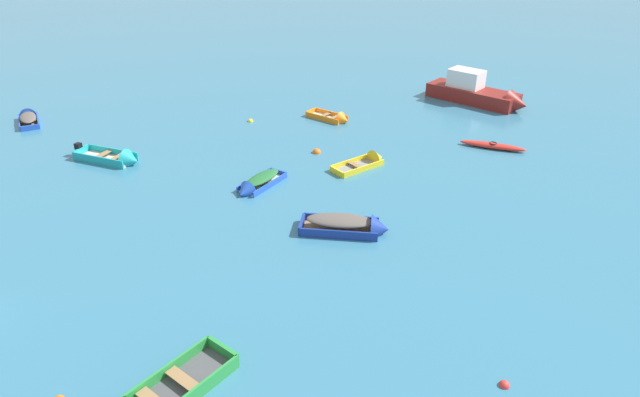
{
  "coord_description": "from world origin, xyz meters",
  "views": [
    {
      "loc": [
        -2.57,
        -2.56,
        11.49
      ],
      "look_at": [
        0.0,
        18.59,
        0.15
      ],
      "focal_mm": 30.38,
      "sensor_mm": 36.0,
      "label": 1
    }
  ],
  "objects_px": {
    "rowboat_blue_near_left": "(28,117)",
    "mooring_buoy_outer_edge": "(250,122)",
    "kayak_red_near_right": "(493,146)",
    "mooring_buoy_near_foreground": "(504,386)",
    "rowboat_blue_far_left": "(256,184)",
    "motor_launch_maroon_back_row_left": "(479,93)",
    "rowboat_deep_blue_far_back": "(355,226)",
    "rowboat_orange_back_row_center": "(337,119)",
    "mooring_buoy_central": "(317,153)",
    "rowboat_yellow_midfield_right": "(370,161)",
    "rowboat_turquoise_cluster_inner": "(118,159)"
  },
  "relations": [
    {
      "from": "rowboat_blue_near_left",
      "to": "rowboat_orange_back_row_center",
      "type": "height_order",
      "value": "rowboat_orange_back_row_center"
    },
    {
      "from": "rowboat_blue_far_left",
      "to": "mooring_buoy_near_foreground",
      "type": "height_order",
      "value": "rowboat_blue_far_left"
    },
    {
      "from": "rowboat_yellow_midfield_right",
      "to": "mooring_buoy_outer_edge",
      "type": "relative_size",
      "value": 8.89
    },
    {
      "from": "rowboat_blue_far_left",
      "to": "mooring_buoy_central",
      "type": "bearing_deg",
      "value": 49.73
    },
    {
      "from": "kayak_red_near_right",
      "to": "rowboat_deep_blue_far_back",
      "type": "bearing_deg",
      "value": -139.64
    },
    {
      "from": "rowboat_turquoise_cluster_inner",
      "to": "rowboat_blue_far_left",
      "type": "xyz_separation_m",
      "value": [
        6.99,
        -3.86,
        0.02
      ]
    },
    {
      "from": "rowboat_blue_near_left",
      "to": "mooring_buoy_outer_edge",
      "type": "bearing_deg",
      "value": -7.17
    },
    {
      "from": "rowboat_blue_near_left",
      "to": "rowboat_deep_blue_far_back",
      "type": "bearing_deg",
      "value": -40.89
    },
    {
      "from": "rowboat_turquoise_cluster_inner",
      "to": "motor_launch_maroon_back_row_left",
      "type": "bearing_deg",
      "value": 18.0
    },
    {
      "from": "motor_launch_maroon_back_row_left",
      "to": "rowboat_turquoise_cluster_inner",
      "type": "distance_m",
      "value": 23.27
    },
    {
      "from": "rowboat_blue_far_left",
      "to": "mooring_buoy_near_foreground",
      "type": "bearing_deg",
      "value": -62.86
    },
    {
      "from": "rowboat_blue_near_left",
      "to": "rowboat_deep_blue_far_back",
      "type": "distance_m",
      "value": 23.4
    },
    {
      "from": "rowboat_blue_far_left",
      "to": "mooring_buoy_outer_edge",
      "type": "relative_size",
      "value": 8.13
    },
    {
      "from": "kayak_red_near_right",
      "to": "mooring_buoy_central",
      "type": "bearing_deg",
      "value": 176.58
    },
    {
      "from": "rowboat_deep_blue_far_back",
      "to": "mooring_buoy_outer_edge",
      "type": "height_order",
      "value": "rowboat_deep_blue_far_back"
    },
    {
      "from": "mooring_buoy_outer_edge",
      "to": "rowboat_deep_blue_far_back",
      "type": "bearing_deg",
      "value": -73.29
    },
    {
      "from": "mooring_buoy_outer_edge",
      "to": "rowboat_yellow_midfield_right",
      "type": "bearing_deg",
      "value": -49.51
    },
    {
      "from": "rowboat_deep_blue_far_back",
      "to": "kayak_red_near_right",
      "type": "distance_m",
      "value": 11.88
    },
    {
      "from": "rowboat_blue_near_left",
      "to": "kayak_red_near_right",
      "type": "xyz_separation_m",
      "value": [
        26.74,
        -7.62,
        -0.08
      ]
    },
    {
      "from": "kayak_red_near_right",
      "to": "mooring_buoy_outer_edge",
      "type": "height_order",
      "value": "kayak_red_near_right"
    },
    {
      "from": "kayak_red_near_right",
      "to": "rowboat_blue_far_left",
      "type": "relative_size",
      "value": 1.17
    },
    {
      "from": "motor_launch_maroon_back_row_left",
      "to": "mooring_buoy_outer_edge",
      "type": "bearing_deg",
      "value": -173.29
    },
    {
      "from": "motor_launch_maroon_back_row_left",
      "to": "mooring_buoy_near_foreground",
      "type": "height_order",
      "value": "motor_launch_maroon_back_row_left"
    },
    {
      "from": "rowboat_blue_near_left",
      "to": "mooring_buoy_outer_edge",
      "type": "distance_m",
      "value": 13.71
    },
    {
      "from": "rowboat_blue_near_left",
      "to": "kayak_red_near_right",
      "type": "distance_m",
      "value": 27.8
    },
    {
      "from": "rowboat_orange_back_row_center",
      "to": "rowboat_deep_blue_far_back",
      "type": "bearing_deg",
      "value": -95.33
    },
    {
      "from": "rowboat_blue_near_left",
      "to": "kayak_red_near_right",
      "type": "relative_size",
      "value": 0.94
    },
    {
      "from": "rowboat_blue_near_left",
      "to": "rowboat_turquoise_cluster_inner",
      "type": "height_order",
      "value": "rowboat_turquoise_cluster_inner"
    },
    {
      "from": "kayak_red_near_right",
      "to": "mooring_buoy_near_foreground",
      "type": "bearing_deg",
      "value": -111.62
    },
    {
      "from": "rowboat_orange_back_row_center",
      "to": "rowboat_turquoise_cluster_inner",
      "type": "relative_size",
      "value": 0.73
    },
    {
      "from": "mooring_buoy_near_foreground",
      "to": "rowboat_orange_back_row_center",
      "type": "bearing_deg",
      "value": 93.86
    },
    {
      "from": "mooring_buoy_outer_edge",
      "to": "kayak_red_near_right",
      "type": "bearing_deg",
      "value": -24.24
    },
    {
      "from": "mooring_buoy_near_foreground",
      "to": "mooring_buoy_central",
      "type": "distance_m",
      "value": 17.01
    },
    {
      "from": "rowboat_yellow_midfield_right",
      "to": "motor_launch_maroon_back_row_left",
      "type": "relative_size",
      "value": 0.5
    },
    {
      "from": "rowboat_deep_blue_far_back",
      "to": "mooring_buoy_near_foreground",
      "type": "distance_m",
      "value": 8.84
    },
    {
      "from": "rowboat_orange_back_row_center",
      "to": "mooring_buoy_near_foreground",
      "type": "relative_size",
      "value": 9.18
    },
    {
      "from": "motor_launch_maroon_back_row_left",
      "to": "mooring_buoy_central",
      "type": "distance_m",
      "value": 13.84
    },
    {
      "from": "rowboat_yellow_midfield_right",
      "to": "kayak_red_near_right",
      "type": "bearing_deg",
      "value": 9.46
    },
    {
      "from": "mooring_buoy_outer_edge",
      "to": "rowboat_turquoise_cluster_inner",
      "type": "bearing_deg",
      "value": -141.59
    },
    {
      "from": "rowboat_blue_near_left",
      "to": "rowboat_turquoise_cluster_inner",
      "type": "xyz_separation_m",
      "value": [
        6.8,
        -7.1,
        -0.04
      ]
    },
    {
      "from": "rowboat_blue_near_left",
      "to": "rowboat_yellow_midfield_right",
      "type": "bearing_deg",
      "value": -24.12
    },
    {
      "from": "rowboat_yellow_midfield_right",
      "to": "mooring_buoy_outer_edge",
      "type": "xyz_separation_m",
      "value": [
        -6.06,
        7.09,
        -0.14
      ]
    },
    {
      "from": "kayak_red_near_right",
      "to": "rowboat_blue_far_left",
      "type": "distance_m",
      "value": 13.37
    },
    {
      "from": "rowboat_yellow_midfield_right",
      "to": "mooring_buoy_outer_edge",
      "type": "height_order",
      "value": "rowboat_yellow_midfield_right"
    },
    {
      "from": "mooring_buoy_outer_edge",
      "to": "mooring_buoy_near_foreground",
      "type": "bearing_deg",
      "value": -72.98
    },
    {
      "from": "rowboat_deep_blue_far_back",
      "to": "rowboat_turquoise_cluster_inner",
      "type": "height_order",
      "value": "rowboat_deep_blue_far_back"
    },
    {
      "from": "rowboat_deep_blue_far_back",
      "to": "rowboat_blue_far_left",
      "type": "height_order",
      "value": "rowboat_deep_blue_far_back"
    },
    {
      "from": "rowboat_orange_back_row_center",
      "to": "rowboat_turquoise_cluster_inner",
      "type": "xyz_separation_m",
      "value": [
        -12.1,
        -4.81,
        0.05
      ]
    },
    {
      "from": "mooring_buoy_central",
      "to": "rowboat_deep_blue_far_back",
      "type": "bearing_deg",
      "value": -85.98
    },
    {
      "from": "mooring_buoy_near_foreground",
      "to": "mooring_buoy_outer_edge",
      "type": "relative_size",
      "value": 0.85
    }
  ]
}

